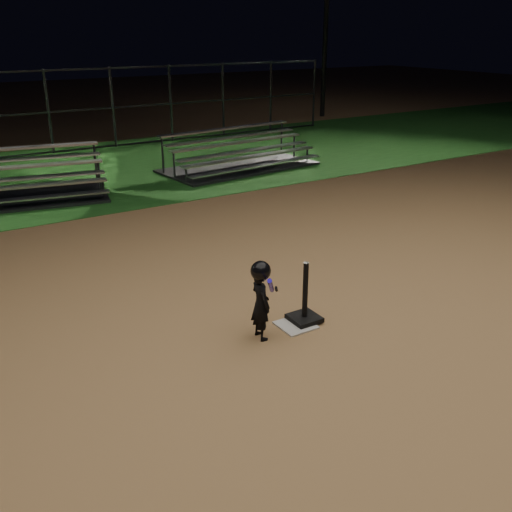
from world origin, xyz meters
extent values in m
plane|color=#AB7E4D|center=(0.00, 0.00, 0.00)|extent=(80.00, 80.00, 0.00)
cube|color=#1C531A|center=(0.00, 10.00, 0.01)|extent=(60.00, 8.00, 0.01)
cube|color=beige|center=(0.00, 0.00, 0.01)|extent=(0.45, 0.45, 0.02)
cube|color=black|center=(0.16, 0.04, 0.05)|extent=(0.38, 0.38, 0.06)
cylinder|color=black|center=(0.16, 0.04, 0.47)|extent=(0.07, 0.07, 0.77)
imported|color=black|center=(-0.55, -0.01, 0.47)|extent=(0.24, 0.35, 0.93)
sphere|color=black|center=(-0.55, -0.01, 0.91)|extent=(0.25, 0.25, 0.25)
cylinder|color=#2A17C5|center=(-0.50, -0.16, 0.77)|extent=(0.37, 0.47, 0.40)
cylinder|color=black|center=(-0.34, -0.04, 0.63)|extent=(0.14, 0.17, 0.14)
cube|color=#B8B9BE|center=(-2.32, 7.63, 0.44)|extent=(4.36, 1.06, 0.04)
cube|color=#B8B9BE|center=(-2.37, 7.33, 0.24)|extent=(4.36, 1.06, 0.03)
cube|color=#B8B9BE|center=(-2.21, 8.23, 0.75)|extent=(4.36, 1.06, 0.04)
cube|color=#B8B9BE|center=(-2.26, 7.92, 0.55)|extent=(4.36, 1.06, 0.03)
cube|color=#B8B9BE|center=(-2.15, 8.52, 0.86)|extent=(4.36, 1.06, 0.03)
cube|color=#38383D|center=(-2.21, 8.23, 0.03)|extent=(4.70, 2.90, 0.07)
cube|color=silver|center=(3.94, 7.66, 0.42)|extent=(4.23, 0.70, 0.04)
cube|color=silver|center=(3.97, 7.36, 0.23)|extent=(4.23, 0.70, 0.03)
cube|color=silver|center=(3.88, 8.24, 0.72)|extent=(4.23, 0.70, 0.04)
cube|color=silver|center=(3.91, 7.94, 0.53)|extent=(4.23, 0.70, 0.03)
cube|color=silver|center=(3.82, 8.81, 1.02)|extent=(4.23, 0.70, 0.04)
cube|color=silver|center=(3.85, 8.52, 0.83)|extent=(4.23, 0.70, 0.03)
cube|color=#38383D|center=(3.88, 8.24, 0.03)|extent=(4.43, 2.50, 0.06)
cube|color=#38383D|center=(0.00, 13.00, 0.05)|extent=(20.00, 0.05, 0.05)
cube|color=#38383D|center=(0.00, 13.00, 1.25)|extent=(20.00, 0.05, 0.05)
cube|color=#38383D|center=(0.00, 13.00, 2.45)|extent=(20.00, 0.05, 0.05)
cylinder|color=#38383D|center=(0.00, 13.00, 1.25)|extent=(0.08, 0.08, 2.50)
cylinder|color=#38383D|center=(5.00, 13.00, 1.25)|extent=(0.08, 0.08, 2.50)
cylinder|color=#38383D|center=(10.00, 13.00, 1.25)|extent=(0.08, 0.08, 2.50)
cylinder|color=#2D2D30|center=(12.00, 15.00, 4.00)|extent=(0.20, 0.20, 8.00)
camera|label=1|loc=(-3.94, -5.41, 3.66)|focal=40.36mm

